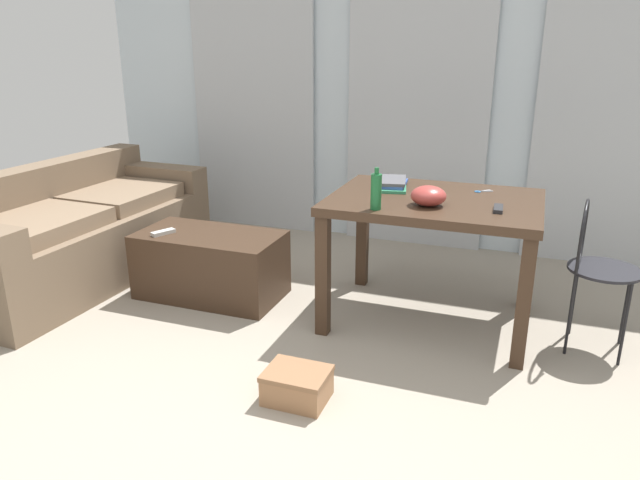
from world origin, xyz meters
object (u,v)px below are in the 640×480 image
object	(u,v)px
wire_chair	(594,257)
scissors	(481,191)
book_stack	(393,184)
coffee_table	(211,265)
tv_remote_primary	(163,232)
shoebox	(297,385)
craft_table	(434,216)
bowl	(428,196)
couch	(76,233)
bottle_near	(376,191)
tv_remote_on_table	(498,209)

from	to	relation	value
wire_chair	scissors	xyz separation A→B (m)	(-0.61, 0.27, 0.23)
book_stack	coffee_table	bearing A→B (deg)	-165.40
tv_remote_primary	shoebox	size ratio (longest dim) A/B	0.53
craft_table	bowl	xyz separation A→B (m)	(-0.01, -0.18, 0.16)
wire_chair	couch	bearing A→B (deg)	-177.86
couch	coffee_table	distance (m)	1.04
wire_chair	bottle_near	xyz separation A→B (m)	(-1.09, -0.31, 0.33)
book_stack	tv_remote_primary	world-z (taller)	book_stack
craft_table	tv_remote_on_table	distance (m)	0.40
couch	tv_remote_on_table	world-z (taller)	couch
book_stack	bowl	bearing A→B (deg)	-50.26
couch	book_stack	bearing A→B (deg)	8.35
couch	wire_chair	distance (m)	3.26
wire_chair	book_stack	size ratio (longest dim) A/B	2.52
bowl	coffee_table	bearing A→B (deg)	178.34
couch	bottle_near	xyz separation A→B (m)	(2.17, -0.18, 0.53)
book_stack	tv_remote_on_table	bearing A→B (deg)	-25.36
coffee_table	tv_remote_on_table	bearing A→B (deg)	-0.37
couch	shoebox	distance (m)	2.20
shoebox	tv_remote_primary	bearing A→B (deg)	147.10
couch	shoebox	world-z (taller)	couch
coffee_table	couch	bearing A→B (deg)	-178.53
couch	tv_remote_primary	xyz separation A→B (m)	(0.77, -0.08, 0.12)
coffee_table	shoebox	size ratio (longest dim) A/B	3.15
scissors	book_stack	bearing A→B (deg)	-170.87
bottle_near	book_stack	world-z (taller)	bottle_near
coffee_table	bottle_near	world-z (taller)	bottle_near
book_stack	couch	bearing A→B (deg)	-171.65
bottle_near	tv_remote_on_table	xyz separation A→B (m)	(0.60, 0.20, -0.09)
bottle_near	bowl	bearing A→B (deg)	35.35
craft_table	wire_chair	size ratio (longest dim) A/B	1.41
wire_chair	tv_remote_on_table	size ratio (longest dim) A/B	5.69
wire_chair	tv_remote_primary	distance (m)	2.49
shoebox	couch	bearing A→B (deg)	156.29
coffee_table	scissors	size ratio (longest dim) A/B	8.86
book_stack	tv_remote_on_table	distance (m)	0.70
tv_remote_primary	couch	bearing A→B (deg)	-160.78
coffee_table	shoebox	bearing A→B (deg)	-43.06
bowl	book_stack	world-z (taller)	bowl
bowl	scissors	size ratio (longest dim) A/B	1.83
wire_chair	tv_remote_on_table	xyz separation A→B (m)	(-0.49, -0.11, 0.24)
bowl	book_stack	xyz separation A→B (m)	(-0.27, 0.33, -0.03)
coffee_table	wire_chair	world-z (taller)	wire_chair
couch	shoebox	size ratio (longest dim) A/B	6.79
scissors	couch	bearing A→B (deg)	-171.50
scissors	shoebox	size ratio (longest dim) A/B	0.36
tv_remote_on_table	book_stack	bearing A→B (deg)	151.65
tv_remote_on_table	shoebox	distance (m)	1.36
bottle_near	wire_chair	bearing A→B (deg)	15.68
craft_table	bowl	world-z (taller)	bowl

